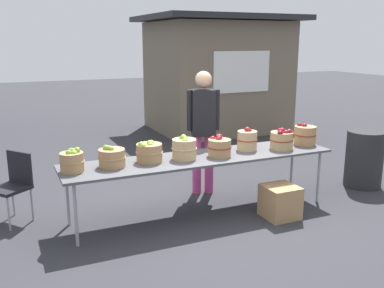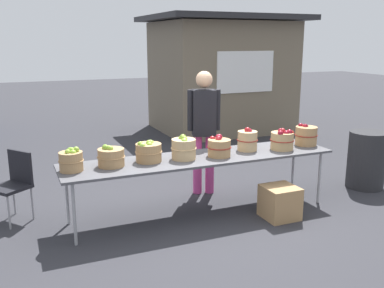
% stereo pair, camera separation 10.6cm
% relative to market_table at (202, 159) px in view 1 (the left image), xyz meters
% --- Properties ---
extents(ground_plane, '(40.00, 40.00, 0.00)m').
position_rel_market_table_xyz_m(ground_plane, '(0.00, 0.00, -0.72)').
color(ground_plane, '#2D2D33').
extents(market_table, '(3.50, 0.76, 0.75)m').
position_rel_market_table_xyz_m(market_table, '(0.00, 0.00, 0.00)').
color(market_table, '#4C4C51').
rests_on(market_table, ground).
extents(apple_basket_green_0, '(0.28, 0.28, 0.27)m').
position_rel_market_table_xyz_m(apple_basket_green_0, '(-1.59, 0.02, 0.16)').
color(apple_basket_green_0, '#A87F51').
rests_on(apple_basket_green_0, market_table).
extents(apple_basket_green_1, '(0.33, 0.33, 0.26)m').
position_rel_market_table_xyz_m(apple_basket_green_1, '(-1.14, 0.03, 0.14)').
color(apple_basket_green_1, '#A87F51').
rests_on(apple_basket_green_1, market_table).
extents(apple_basket_green_2, '(0.33, 0.33, 0.26)m').
position_rel_market_table_xyz_m(apple_basket_green_2, '(-0.67, 0.06, 0.15)').
color(apple_basket_green_2, '#A87F51').
rests_on(apple_basket_green_2, market_table).
extents(apple_basket_green_3, '(0.32, 0.32, 0.31)m').
position_rel_market_table_xyz_m(apple_basket_green_3, '(-0.24, 0.00, 0.17)').
color(apple_basket_green_3, tan).
rests_on(apple_basket_green_3, market_table).
extents(apple_basket_red_0, '(0.31, 0.31, 0.27)m').
position_rel_market_table_xyz_m(apple_basket_red_0, '(0.22, -0.06, 0.15)').
color(apple_basket_red_0, '#A87F51').
rests_on(apple_basket_red_0, market_table).
extents(apple_basket_red_1, '(0.28, 0.28, 0.31)m').
position_rel_market_table_xyz_m(apple_basket_red_1, '(0.70, 0.07, 0.17)').
color(apple_basket_red_1, tan).
rests_on(apple_basket_red_1, market_table).
extents(apple_basket_red_2, '(0.32, 0.32, 0.29)m').
position_rel_market_table_xyz_m(apple_basket_red_2, '(1.16, -0.07, 0.16)').
color(apple_basket_red_2, tan).
rests_on(apple_basket_red_2, market_table).
extents(apple_basket_red_3, '(0.32, 0.32, 0.30)m').
position_rel_market_table_xyz_m(apple_basket_red_3, '(1.61, 0.02, 0.17)').
color(apple_basket_red_3, '#A87F51').
rests_on(apple_basket_red_3, market_table).
extents(vendor_adult, '(0.45, 0.32, 1.77)m').
position_rel_market_table_xyz_m(vendor_adult, '(0.34, 0.68, 0.32)').
color(vendor_adult, '#CC3F8C').
rests_on(vendor_adult, ground).
extents(food_kiosk, '(3.53, 2.93, 2.74)m').
position_rel_market_table_xyz_m(food_kiosk, '(2.67, 4.78, 0.67)').
color(food_kiosk, '#726651').
rests_on(food_kiosk, ground).
extents(folding_chair, '(0.56, 0.56, 0.86)m').
position_rel_market_table_xyz_m(folding_chair, '(-2.20, 0.69, -0.21)').
color(folding_chair, black).
rests_on(folding_chair, ground).
extents(trash_barrel, '(0.55, 0.55, 0.86)m').
position_rel_market_table_xyz_m(trash_barrel, '(2.71, -0.04, -0.29)').
color(trash_barrel, '#262628').
rests_on(trash_barrel, ground).
extents(produce_crate, '(0.41, 0.41, 0.41)m').
position_rel_market_table_xyz_m(produce_crate, '(0.84, -0.53, -0.51)').
color(produce_crate, '#A87F51').
rests_on(produce_crate, ground).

